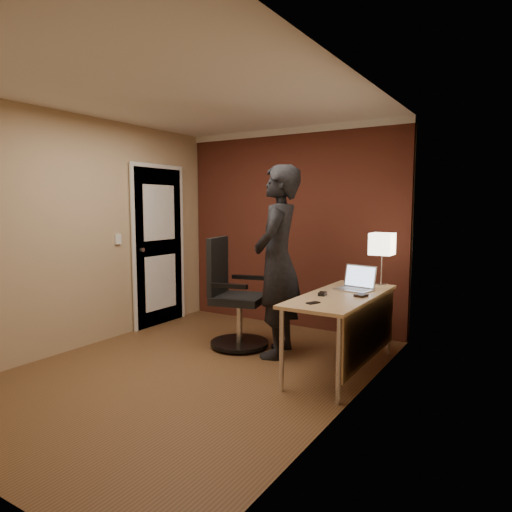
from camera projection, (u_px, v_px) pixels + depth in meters
name	position (u px, v px, depth m)	size (l,w,h in m)	color
room	(255.00, 220.00, 5.58)	(4.00, 4.00, 4.00)	brown
desk	(349.00, 309.00, 4.16)	(0.60, 1.50, 0.73)	tan
desk_lamp	(382.00, 245.00, 4.61)	(0.22, 0.22, 0.54)	silver
laptop	(357.00, 283.00, 4.40)	(0.37, 0.31, 0.23)	silver
mouse	(322.00, 294.00, 4.12)	(0.06, 0.10, 0.03)	black
phone	(313.00, 303.00, 3.79)	(0.06, 0.12, 0.01)	black
wallet	(361.00, 295.00, 4.07)	(0.09, 0.11, 0.02)	black
office_chair	(233.00, 300.00, 4.96)	(0.65, 0.72, 1.17)	black
person	(278.00, 261.00, 4.64)	(0.71, 0.47, 1.95)	black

